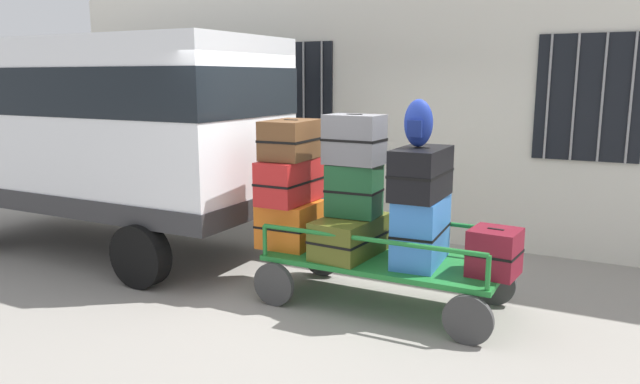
{
  "coord_description": "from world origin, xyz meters",
  "views": [
    {
      "loc": [
        2.7,
        -5.42,
        2.24
      ],
      "look_at": [
        -0.09,
        -0.07,
        1.09
      ],
      "focal_mm": 33.71,
      "sensor_mm": 36.0,
      "label": 1
    }
  ],
  "objects_px": {
    "suitcase_midleft_middle": "(354,190)",
    "backpack": "(418,123)",
    "suitcase_midleft_top": "(354,139)",
    "suitcase_midright_bottom": "(495,252)",
    "luggage_cart": "(384,267)",
    "suitcase_left_top": "(291,139)",
    "suitcase_midleft_bottom": "(350,236)",
    "van": "(101,123)",
    "suitcase_center_bottom": "(421,230)",
    "suitcase_center_middle": "(421,173)",
    "suitcase_left_middle": "(292,180)",
    "suitcase_left_bottom": "(290,224)"
  },
  "relations": [
    {
      "from": "suitcase_midleft_middle",
      "to": "backpack",
      "type": "relative_size",
      "value": 1.21
    },
    {
      "from": "suitcase_midleft_top",
      "to": "suitcase_midright_bottom",
      "type": "distance_m",
      "value": 1.7
    },
    {
      "from": "luggage_cart",
      "to": "suitcase_left_top",
      "type": "height_order",
      "value": "suitcase_left_top"
    },
    {
      "from": "suitcase_midleft_bottom",
      "to": "suitcase_midleft_top",
      "type": "relative_size",
      "value": 1.62
    },
    {
      "from": "luggage_cart",
      "to": "suitcase_midleft_top",
      "type": "xyz_separation_m",
      "value": [
        -0.35,
        0.03,
        1.25
      ]
    },
    {
      "from": "van",
      "to": "suitcase_midright_bottom",
      "type": "distance_m",
      "value": 5.19
    },
    {
      "from": "suitcase_midright_bottom",
      "to": "suitcase_center_bottom",
      "type": "bearing_deg",
      "value": 175.21
    },
    {
      "from": "suitcase_midleft_middle",
      "to": "suitcase_midleft_top",
      "type": "relative_size",
      "value": 0.94
    },
    {
      "from": "suitcase_midleft_bottom",
      "to": "suitcase_midleft_middle",
      "type": "bearing_deg",
      "value": 90.0
    },
    {
      "from": "suitcase_left_top",
      "to": "suitcase_midleft_bottom",
      "type": "xyz_separation_m",
      "value": [
        0.71,
        -0.05,
        -0.93
      ]
    },
    {
      "from": "van",
      "to": "suitcase_center_bottom",
      "type": "relative_size",
      "value": 5.75
    },
    {
      "from": "suitcase_center_middle",
      "to": "suitcase_midright_bottom",
      "type": "relative_size",
      "value": 1.68
    },
    {
      "from": "luggage_cart",
      "to": "suitcase_center_bottom",
      "type": "relative_size",
      "value": 2.88
    },
    {
      "from": "suitcase_midleft_middle",
      "to": "suitcase_center_bottom",
      "type": "height_order",
      "value": "suitcase_midleft_middle"
    },
    {
      "from": "suitcase_midleft_middle",
      "to": "suitcase_midright_bottom",
      "type": "relative_size",
      "value": 1.16
    },
    {
      "from": "suitcase_left_top",
      "to": "suitcase_midleft_middle",
      "type": "xyz_separation_m",
      "value": [
        0.71,
        0.02,
        -0.48
      ]
    },
    {
      "from": "suitcase_left_top",
      "to": "suitcase_midleft_bottom",
      "type": "distance_m",
      "value": 1.17
    },
    {
      "from": "suitcase_midright_bottom",
      "to": "suitcase_midleft_middle",
      "type": "bearing_deg",
      "value": 177.57
    },
    {
      "from": "suitcase_left_middle",
      "to": "suitcase_center_bottom",
      "type": "xyz_separation_m",
      "value": [
        1.42,
        0.01,
        -0.37
      ]
    },
    {
      "from": "suitcase_center_bottom",
      "to": "suitcase_center_middle",
      "type": "bearing_deg",
      "value": -90.0
    },
    {
      "from": "suitcase_midleft_middle",
      "to": "suitcase_left_middle",
      "type": "bearing_deg",
      "value": -179.03
    },
    {
      "from": "suitcase_left_bottom",
      "to": "suitcase_center_bottom",
      "type": "xyz_separation_m",
      "value": [
        1.42,
        0.05,
        0.09
      ]
    },
    {
      "from": "suitcase_left_middle",
      "to": "suitcase_midright_bottom",
      "type": "distance_m",
      "value": 2.18
    },
    {
      "from": "van",
      "to": "suitcase_midright_bottom",
      "type": "bearing_deg",
      "value": -2.86
    },
    {
      "from": "suitcase_center_bottom",
      "to": "suitcase_midleft_bottom",
      "type": "bearing_deg",
      "value": -173.89
    },
    {
      "from": "suitcase_midleft_top",
      "to": "suitcase_center_middle",
      "type": "height_order",
      "value": "suitcase_midleft_top"
    },
    {
      "from": "suitcase_left_top",
      "to": "suitcase_midleft_bottom",
      "type": "relative_size",
      "value": 0.77
    },
    {
      "from": "suitcase_center_bottom",
      "to": "suitcase_midright_bottom",
      "type": "bearing_deg",
      "value": -4.79
    },
    {
      "from": "suitcase_left_middle",
      "to": "suitcase_midleft_top",
      "type": "distance_m",
      "value": 0.84
    },
    {
      "from": "suitcase_left_top",
      "to": "suitcase_midleft_middle",
      "type": "bearing_deg",
      "value": 1.91
    },
    {
      "from": "suitcase_midright_bottom",
      "to": "backpack",
      "type": "distance_m",
      "value": 1.35
    },
    {
      "from": "suitcase_left_middle",
      "to": "suitcase_left_top",
      "type": "xyz_separation_m",
      "value": [
        0.0,
        -0.01,
        0.43
      ]
    },
    {
      "from": "van",
      "to": "suitcase_left_bottom",
      "type": "xyz_separation_m",
      "value": [
        2.97,
        -0.25,
        -0.95
      ]
    },
    {
      "from": "suitcase_midleft_top",
      "to": "luggage_cart",
      "type": "bearing_deg",
      "value": -4.86
    },
    {
      "from": "suitcase_left_middle",
      "to": "suitcase_left_top",
      "type": "bearing_deg",
      "value": -90.0
    },
    {
      "from": "suitcase_midright_bottom",
      "to": "luggage_cart",
      "type": "bearing_deg",
      "value": 178.73
    },
    {
      "from": "suitcase_midleft_bottom",
      "to": "suitcase_center_bottom",
      "type": "distance_m",
      "value": 0.72
    },
    {
      "from": "luggage_cart",
      "to": "suitcase_midleft_middle",
      "type": "height_order",
      "value": "suitcase_midleft_middle"
    },
    {
      "from": "suitcase_midleft_top",
      "to": "suitcase_center_bottom",
      "type": "relative_size",
      "value": 0.69
    },
    {
      "from": "van",
      "to": "suitcase_midleft_top",
      "type": "relative_size",
      "value": 8.35
    },
    {
      "from": "suitcase_midleft_top",
      "to": "suitcase_center_bottom",
      "type": "distance_m",
      "value": 1.09
    },
    {
      "from": "suitcase_center_middle",
      "to": "suitcase_midleft_top",
      "type": "bearing_deg",
      "value": 176.32
    },
    {
      "from": "suitcase_left_middle",
      "to": "suitcase_midleft_top",
      "type": "bearing_deg",
      "value": 0.44
    },
    {
      "from": "van",
      "to": "suitcase_midright_bottom",
      "type": "height_order",
      "value": "van"
    },
    {
      "from": "luggage_cart",
      "to": "suitcase_left_middle",
      "type": "height_order",
      "value": "suitcase_left_middle"
    },
    {
      "from": "suitcase_left_bottom",
      "to": "backpack",
      "type": "height_order",
      "value": "backpack"
    },
    {
      "from": "suitcase_left_top",
      "to": "backpack",
      "type": "relative_size",
      "value": 1.62
    },
    {
      "from": "suitcase_midleft_top",
      "to": "suitcase_midright_bottom",
      "type": "height_order",
      "value": "suitcase_midleft_top"
    },
    {
      "from": "suitcase_center_bottom",
      "to": "suitcase_center_middle",
      "type": "distance_m",
      "value": 0.56
    },
    {
      "from": "suitcase_left_top",
      "to": "suitcase_midleft_bottom",
      "type": "height_order",
      "value": "suitcase_left_top"
    }
  ]
}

